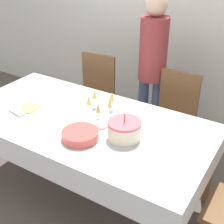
{
  "coord_description": "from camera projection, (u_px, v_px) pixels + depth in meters",
  "views": [
    {
      "loc": [
        1.36,
        -1.73,
        2.07
      ],
      "look_at": [
        0.25,
        0.05,
        0.89
      ],
      "focal_mm": 50.0,
      "sensor_mm": 36.0,
      "label": 1
    }
  ],
  "objects": [
    {
      "name": "ground_plane",
      "position": [
        86.0,
        190.0,
        2.92
      ],
      "size": [
        12.0,
        12.0,
        0.0
      ],
      "primitive_type": "plane",
      "color": "#564C47"
    },
    {
      "name": "wall_back",
      "position": [
        168.0,
        11.0,
        3.48
      ],
      "size": [
        8.0,
        0.05,
        2.7
      ],
      "color": "silver",
      "rests_on": "ground_plane"
    },
    {
      "name": "dining_table",
      "position": [
        83.0,
        130.0,
        2.59
      ],
      "size": [
        2.11,
        1.06,
        0.77
      ],
      "color": "white",
      "rests_on": "ground_plane"
    },
    {
      "name": "dining_chair_far_left",
      "position": [
        94.0,
        94.0,
        3.51
      ],
      "size": [
        0.46,
        0.46,
        0.96
      ],
      "color": "brown",
      "rests_on": "ground_plane"
    },
    {
      "name": "dining_chair_far_right",
      "position": [
        173.0,
        116.0,
        3.08
      ],
      "size": [
        0.42,
        0.42,
        0.96
      ],
      "color": "brown",
      "rests_on": "ground_plane"
    },
    {
      "name": "birthday_cake",
      "position": [
        124.0,
        130.0,
        2.28
      ],
      "size": [
        0.25,
        0.25,
        0.21
      ],
      "color": "beige",
      "rests_on": "dining_table"
    },
    {
      "name": "champagne_tray",
      "position": [
        101.0,
        107.0,
        2.58
      ],
      "size": [
        0.35,
        0.35,
        0.18
      ],
      "color": "silver",
      "rests_on": "dining_table"
    },
    {
      "name": "plate_stack_main",
      "position": [
        80.0,
        135.0,
        2.29
      ],
      "size": [
        0.27,
        0.27,
        0.06
      ],
      "color": "#CC4C47",
      "rests_on": "dining_table"
    },
    {
      "name": "plate_stack_dessert",
      "position": [
        97.0,
        121.0,
        2.48
      ],
      "size": [
        0.2,
        0.2,
        0.04
      ],
      "color": "white",
      "rests_on": "dining_table"
    },
    {
      "name": "cake_knife",
      "position": [
        118.0,
        158.0,
        2.1
      ],
      "size": [
        0.3,
        0.05,
        0.0
      ],
      "color": "silver",
      "rests_on": "dining_table"
    },
    {
      "name": "fork_pile",
      "position": [
        17.0,
        112.0,
        2.64
      ],
      "size": [
        0.18,
        0.09,
        0.02
      ],
      "color": "silver",
      "rests_on": "dining_table"
    },
    {
      "name": "napkin_pile",
      "position": [
        30.0,
        108.0,
        2.7
      ],
      "size": [
        0.15,
        0.15,
        0.01
      ],
      "color": "#E0D166",
      "rests_on": "dining_table"
    },
    {
      "name": "person_standing",
      "position": [
        153.0,
        61.0,
        3.13
      ],
      "size": [
        0.28,
        0.28,
        1.64
      ],
      "color": "#3F4C72",
      "rests_on": "ground_plane"
    }
  ]
}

